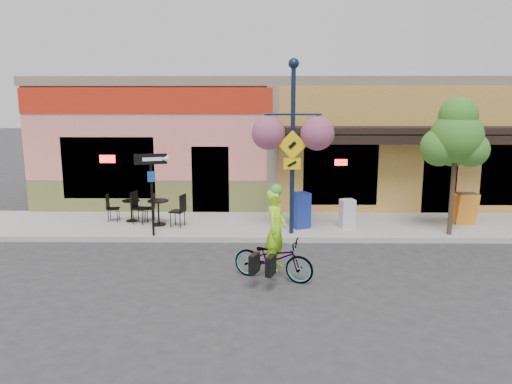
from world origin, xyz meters
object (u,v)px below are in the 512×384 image
building (295,137)px  one_way_sign (152,195)px  bicycle (273,259)px  newspaper_box_blue (301,210)px  street_tree (454,166)px  newspaper_box_grey (347,214)px  cyclist_rider (276,241)px  lamp_post (292,148)px

building → one_way_sign: 8.14m
bicycle → newspaper_box_blue: (0.87, 3.71, 0.19)m
street_tree → newspaper_box_grey: bearing=166.6°
newspaper_box_blue → newspaper_box_grey: (1.34, -0.01, -0.10)m
cyclist_rider → newspaper_box_grey: bearing=-8.8°
building → newspaper_box_blue: (-0.21, -5.99, -1.58)m
building → lamp_post: lamp_post is taller
building → newspaper_box_grey: building is taller
building → bicycle: building is taller
lamp_post → one_way_sign: (-3.79, -0.27, -1.24)m
cyclist_rider → lamp_post: size_ratio=0.37×
lamp_post → cyclist_rider: bearing=-93.9°
bicycle → street_tree: size_ratio=0.47×
lamp_post → newspaper_box_blue: (0.30, 0.59, -1.85)m
bicycle → newspaper_box_grey: newspaper_box_grey is taller
cyclist_rider → newspaper_box_blue: size_ratio=1.69×
building → cyclist_rider: size_ratio=10.43×
bicycle → cyclist_rider: (0.05, 0.00, 0.40)m
street_tree → bicycle: bearing=-148.2°
building → one_way_sign: (-4.30, -6.85, -0.97)m
newspaper_box_blue → lamp_post: bearing=-139.6°
bicycle → building: bearing=15.1°
one_way_sign → building: bearing=43.3°
lamp_post → one_way_sign: 3.99m
building → newspaper_box_blue: bearing=-92.0°
building → street_tree: building is taller
newspaper_box_blue → street_tree: street_tree is taller
cyclist_rider → street_tree: bearing=-36.5°
cyclist_rider → lamp_post: (0.52, 3.12, 1.65)m
cyclist_rider → one_way_sign: (-3.26, 2.85, 0.40)m
bicycle → one_way_sign: bearing=69.9°
lamp_post → newspaper_box_blue: lamp_post is taller
one_way_sign → newspaper_box_grey: one_way_sign is taller
lamp_post → newspaper_box_blue: size_ratio=4.60×
one_way_sign → street_tree: bearing=-13.2°
newspaper_box_blue → bicycle: bearing=-125.8°
building → newspaper_box_grey: size_ratio=21.82×
street_tree → lamp_post: bearing=179.1°
newspaper_box_blue → newspaper_box_grey: bearing=-22.9°
cyclist_rider → newspaper_box_blue: cyclist_rider is taller
bicycle → one_way_sign: size_ratio=0.80×
cyclist_rider → street_tree: size_ratio=0.46×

